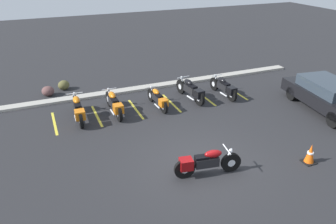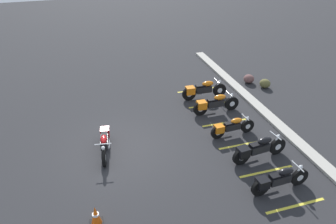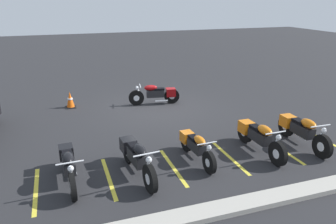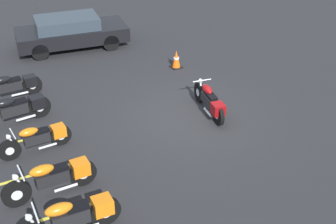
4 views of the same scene
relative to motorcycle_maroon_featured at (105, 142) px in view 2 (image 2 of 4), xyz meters
name	(u,v)px [view 2 (image 2 of 4)]	position (x,y,z in m)	size (l,w,h in m)	color
ground	(121,150)	(0.14, 0.58, -0.44)	(60.00, 60.00, 0.00)	#262628
motorcycle_maroon_featured	(105,142)	(0.00, 0.00, 0.00)	(2.11, 0.70, 0.84)	black
parked_bike_0	(202,90)	(-2.95, 5.21, 0.04)	(0.65, 2.31, 0.91)	black
parked_bike_1	(214,104)	(-1.47, 5.18, 0.03)	(0.63, 2.26, 0.89)	black
parked_bike_2	(231,127)	(0.45, 5.08, -0.03)	(0.56, 1.98, 0.78)	black
parked_bike_3	(257,149)	(2.16, 5.30, 0.04)	(0.67, 2.29, 0.90)	black
parked_bike_4	(278,180)	(3.79, 5.09, 0.00)	(0.60, 2.15, 0.84)	black
concrete_curb	(275,122)	(0.14, 7.42, -0.38)	(18.00, 0.50, 0.12)	#A8A399
landscape_rock_0	(249,79)	(-3.90, 8.35, -0.21)	(0.58, 0.57, 0.47)	brown
landscape_rock_1	(265,83)	(-3.12, 8.87, -0.21)	(0.52, 0.57, 0.47)	brown
traffic_cone	(96,216)	(3.45, -0.72, -0.13)	(0.40, 0.40, 0.67)	black
stall_line_0	(196,90)	(-3.92, 5.30, -0.44)	(0.10, 2.10, 0.00)	gold
stall_line_1	(209,105)	(-2.22, 5.30, -0.44)	(0.10, 2.10, 0.00)	gold
stall_line_2	(225,123)	(-0.52, 5.30, -0.44)	(0.10, 2.10, 0.00)	gold
stall_line_3	(243,144)	(1.18, 5.30, -0.44)	(0.10, 2.10, 0.00)	gold
stall_line_4	(266,171)	(2.88, 5.30, -0.44)	(0.10, 2.10, 0.00)	gold
stall_line_5	(296,206)	(4.58, 5.30, -0.44)	(0.10, 2.10, 0.00)	gold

